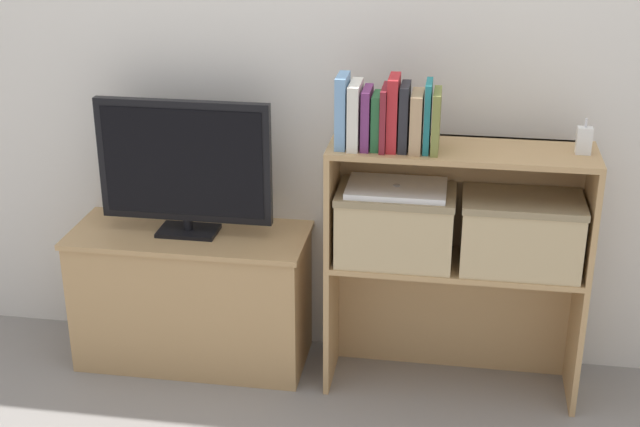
{
  "coord_description": "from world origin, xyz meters",
  "views": [
    {
      "loc": [
        0.47,
        -2.76,
        1.88
      ],
      "look_at": [
        0.0,
        0.15,
        0.66
      ],
      "focal_mm": 50.0,
      "sensor_mm": 36.0,
      "label": 1
    }
  ],
  "objects_px": {
    "tv": "(184,165)",
    "book_teal": "(428,116)",
    "book_olive": "(436,121)",
    "tv_stand": "(192,296)",
    "book_ivory": "(355,115)",
    "book_maroon": "(384,118)",
    "storage_basket_left": "(395,222)",
    "laptop": "(397,188)",
    "storage_basket_right": "(521,230)",
    "baby_monitor": "(584,140)",
    "book_crimson": "(393,113)",
    "book_plum": "(367,118)",
    "book_forest": "(377,121)",
    "book_tan": "(417,121)",
    "book_skyblue": "(342,111)",
    "book_charcoal": "(404,117)"
  },
  "relations": [
    {
      "from": "tv",
      "to": "book_teal",
      "type": "bearing_deg",
      "value": -4.93
    },
    {
      "from": "tv",
      "to": "book_olive",
      "type": "height_order",
      "value": "book_olive"
    },
    {
      "from": "tv_stand",
      "to": "book_ivory",
      "type": "xyz_separation_m",
      "value": [
        0.63,
        -0.08,
        0.78
      ]
    },
    {
      "from": "book_maroon",
      "to": "storage_basket_left",
      "type": "xyz_separation_m",
      "value": [
        0.05,
        0.03,
        -0.39
      ]
    },
    {
      "from": "storage_basket_left",
      "to": "laptop",
      "type": "bearing_deg",
      "value": -90.0
    },
    {
      "from": "tv",
      "to": "storage_basket_right",
      "type": "xyz_separation_m",
      "value": [
        1.21,
        -0.05,
        -0.16
      ]
    },
    {
      "from": "book_maroon",
      "to": "book_olive",
      "type": "relative_size",
      "value": 1.04
    },
    {
      "from": "baby_monitor",
      "to": "book_olive",
      "type": "bearing_deg",
      "value": -174.94
    },
    {
      "from": "tv_stand",
      "to": "book_crimson",
      "type": "distance_m",
      "value": 1.1
    },
    {
      "from": "tv",
      "to": "baby_monitor",
      "type": "relative_size",
      "value": 5.3
    },
    {
      "from": "baby_monitor",
      "to": "book_crimson",
      "type": "bearing_deg",
      "value": -176.08
    },
    {
      "from": "book_ivory",
      "to": "book_plum",
      "type": "relative_size",
      "value": 1.09
    },
    {
      "from": "book_plum",
      "to": "book_forest",
      "type": "height_order",
      "value": "book_plum"
    },
    {
      "from": "book_ivory",
      "to": "book_olive",
      "type": "relative_size",
      "value": 1.08
    },
    {
      "from": "baby_monitor",
      "to": "book_tan",
      "type": "bearing_deg",
      "value": -175.53
    },
    {
      "from": "storage_basket_right",
      "to": "book_crimson",
      "type": "bearing_deg",
      "value": -176.45
    },
    {
      "from": "book_skyblue",
      "to": "book_teal",
      "type": "bearing_deg",
      "value": -0.0
    },
    {
      "from": "book_ivory",
      "to": "storage_basket_right",
      "type": "distance_m",
      "value": 0.7
    },
    {
      "from": "book_ivory",
      "to": "storage_basket_right",
      "type": "height_order",
      "value": "book_ivory"
    },
    {
      "from": "book_maroon",
      "to": "storage_basket_left",
      "type": "height_order",
      "value": "book_maroon"
    },
    {
      "from": "book_charcoal",
      "to": "storage_basket_right",
      "type": "xyz_separation_m",
      "value": [
        0.41,
        0.03,
        -0.39
      ]
    },
    {
      "from": "book_teal",
      "to": "storage_basket_left",
      "type": "xyz_separation_m",
      "value": [
        -0.1,
        0.03,
        -0.4
      ]
    },
    {
      "from": "book_olive",
      "to": "tv_stand",
      "type": "bearing_deg",
      "value": 175.12
    },
    {
      "from": "tv",
      "to": "book_plum",
      "type": "distance_m",
      "value": 0.71
    },
    {
      "from": "storage_basket_left",
      "to": "laptop",
      "type": "distance_m",
      "value": 0.13
    },
    {
      "from": "baby_monitor",
      "to": "laptop",
      "type": "bearing_deg",
      "value": -178.59
    },
    {
      "from": "storage_basket_right",
      "to": "book_skyblue",
      "type": "bearing_deg",
      "value": -177.43
    },
    {
      "from": "book_forest",
      "to": "storage_basket_right",
      "type": "xyz_separation_m",
      "value": [
        0.51,
        0.03,
        -0.38
      ]
    },
    {
      "from": "tv",
      "to": "book_teal",
      "type": "height_order",
      "value": "book_teal"
    },
    {
      "from": "tv_stand",
      "to": "book_crimson",
      "type": "bearing_deg",
      "value": -5.79
    },
    {
      "from": "book_olive",
      "to": "storage_basket_left",
      "type": "relative_size",
      "value": 0.5
    },
    {
      "from": "book_plum",
      "to": "book_tan",
      "type": "bearing_deg",
      "value": 0.0
    },
    {
      "from": "book_teal",
      "to": "book_crimson",
      "type": "bearing_deg",
      "value": 180.0
    },
    {
      "from": "book_ivory",
      "to": "tv_stand",
      "type": "bearing_deg",
      "value": 173.05
    },
    {
      "from": "book_plum",
      "to": "book_ivory",
      "type": "bearing_deg",
      "value": -180.0
    },
    {
      "from": "book_crimson",
      "to": "book_olive",
      "type": "bearing_deg",
      "value": 0.0
    },
    {
      "from": "tv_stand",
      "to": "tv",
      "type": "xyz_separation_m",
      "value": [
        0.0,
        -0.0,
        0.54
      ]
    },
    {
      "from": "storage_basket_right",
      "to": "book_ivory",
      "type": "bearing_deg",
      "value": -177.23
    },
    {
      "from": "book_forest",
      "to": "storage_basket_right",
      "type": "height_order",
      "value": "book_forest"
    },
    {
      "from": "book_maroon",
      "to": "book_crimson",
      "type": "bearing_deg",
      "value": 0.0
    },
    {
      "from": "book_ivory",
      "to": "baby_monitor",
      "type": "xyz_separation_m",
      "value": [
        0.76,
        0.04,
        -0.06
      ]
    },
    {
      "from": "book_crimson",
      "to": "laptop",
      "type": "xyz_separation_m",
      "value": [
        0.02,
        0.03,
        -0.28
      ]
    },
    {
      "from": "book_skyblue",
      "to": "book_crimson",
      "type": "bearing_deg",
      "value": 0.0
    },
    {
      "from": "book_tan",
      "to": "storage_basket_right",
      "type": "height_order",
      "value": "book_tan"
    },
    {
      "from": "book_forest",
      "to": "book_charcoal",
      "type": "height_order",
      "value": "book_charcoal"
    },
    {
      "from": "book_crimson",
      "to": "laptop",
      "type": "bearing_deg",
      "value": 57.73
    },
    {
      "from": "book_forest",
      "to": "book_charcoal",
      "type": "xyz_separation_m",
      "value": [
        0.09,
        0.0,
        0.02
      ]
    },
    {
      "from": "laptop",
      "to": "book_ivory",
      "type": "bearing_deg",
      "value": -169.11
    },
    {
      "from": "book_charcoal",
      "to": "storage_basket_left",
      "type": "distance_m",
      "value": 0.4
    },
    {
      "from": "book_plum",
      "to": "storage_basket_left",
      "type": "distance_m",
      "value": 0.4
    }
  ]
}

